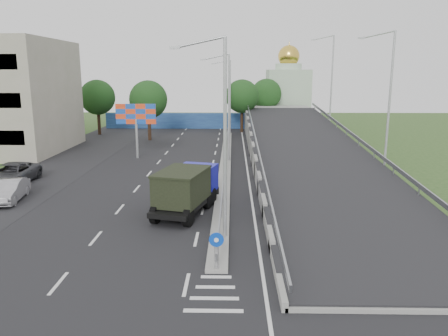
{
  "coord_description": "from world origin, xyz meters",
  "views": [
    {
      "loc": [
        0.68,
        -15.43,
        8.55
      ],
      "look_at": [
        0.1,
        13.49,
        2.2
      ],
      "focal_mm": 35.0,
      "sensor_mm": 36.0,
      "label": 1
    }
  ],
  "objects_px": {
    "lamp_post_far": "(229,93)",
    "parked_car_b": "(9,191)",
    "church": "(288,92)",
    "billboard": "(136,117)",
    "lamp_post_near": "(221,129)",
    "dump_truck": "(187,188)",
    "parked_car_c": "(11,174)",
    "sign_bollard": "(216,251)",
    "lamp_post_mid": "(227,102)"
  },
  "relations": [
    {
      "from": "lamp_post_far",
      "to": "lamp_post_near",
      "type": "bearing_deg",
      "value": -90.0
    },
    {
      "from": "lamp_post_far",
      "to": "church",
      "type": "distance_m",
      "value": 17.15
    },
    {
      "from": "lamp_post_near",
      "to": "lamp_post_far",
      "type": "xyz_separation_m",
      "value": [
        0.0,
        40.0,
        0.0
      ]
    },
    {
      "from": "lamp_post_near",
      "to": "lamp_post_far",
      "type": "bearing_deg",
      "value": 90.0
    },
    {
      "from": "parked_car_b",
      "to": "church",
      "type": "bearing_deg",
      "value": 53.91
    },
    {
      "from": "church",
      "to": "dump_truck",
      "type": "xyz_separation_m",
      "value": [
        -12.15,
        -49.36,
        -3.74
      ]
    },
    {
      "from": "lamp_post_near",
      "to": "dump_truck",
      "type": "bearing_deg",
      "value": 115.99
    },
    {
      "from": "billboard",
      "to": "parked_car_b",
      "type": "xyz_separation_m",
      "value": [
        -5.42,
        -15.25,
        -3.46
      ]
    },
    {
      "from": "parked_car_c",
      "to": "dump_truck",
      "type": "bearing_deg",
      "value": -24.48
    },
    {
      "from": "sign_bollard",
      "to": "lamp_post_mid",
      "type": "xyz_separation_m",
      "value": [
        0.11,
        23.83,
        4.77
      ]
    },
    {
      "from": "sign_bollard",
      "to": "parked_car_c",
      "type": "height_order",
      "value": "sign_bollard"
    },
    {
      "from": "church",
      "to": "parked_car_c",
      "type": "relative_size",
      "value": 2.35
    },
    {
      "from": "sign_bollard",
      "to": "parked_car_c",
      "type": "relative_size",
      "value": 0.28
    },
    {
      "from": "church",
      "to": "billboard",
      "type": "bearing_deg",
      "value": -120.7
    },
    {
      "from": "dump_truck",
      "to": "lamp_post_near",
      "type": "bearing_deg",
      "value": -49.47
    },
    {
      "from": "parked_car_b",
      "to": "lamp_post_near",
      "type": "bearing_deg",
      "value": -33.66
    },
    {
      "from": "lamp_post_near",
      "to": "parked_car_b",
      "type": "distance_m",
      "value": 16.81
    },
    {
      "from": "church",
      "to": "billboard",
      "type": "height_order",
      "value": "church"
    },
    {
      "from": "church",
      "to": "parked_car_b",
      "type": "xyz_separation_m",
      "value": [
        -24.42,
        -47.25,
        -4.58
      ]
    },
    {
      "from": "lamp_post_mid",
      "to": "lamp_post_far",
      "type": "distance_m",
      "value": 20.0
    },
    {
      "from": "parked_car_c",
      "to": "sign_bollard",
      "type": "bearing_deg",
      "value": -42.24
    },
    {
      "from": "sign_bollard",
      "to": "parked_car_c",
      "type": "xyz_separation_m",
      "value": [
        -16.53,
        15.01,
        -0.22
      ]
    },
    {
      "from": "dump_truck",
      "to": "parked_car_b",
      "type": "height_order",
      "value": "dump_truck"
    },
    {
      "from": "lamp_post_near",
      "to": "church",
      "type": "xyz_separation_m",
      "value": [
        9.89,
        54.0,
        -0.5
      ]
    },
    {
      "from": "sign_bollard",
      "to": "dump_truck",
      "type": "distance_m",
      "value": 8.75
    },
    {
      "from": "billboard",
      "to": "sign_bollard",
      "type": "bearing_deg",
      "value": -70.79
    },
    {
      "from": "lamp_post_far",
      "to": "dump_truck",
      "type": "bearing_deg",
      "value": -93.66
    },
    {
      "from": "sign_bollard",
      "to": "lamp_post_far",
      "type": "xyz_separation_m",
      "value": [
        0.11,
        43.83,
        4.77
      ]
    },
    {
      "from": "lamp_post_mid",
      "to": "parked_car_c",
      "type": "relative_size",
      "value": 1.71
    },
    {
      "from": "lamp_post_mid",
      "to": "lamp_post_far",
      "type": "xyz_separation_m",
      "value": [
        0.0,
        20.0,
        0.0
      ]
    },
    {
      "from": "billboard",
      "to": "dump_truck",
      "type": "bearing_deg",
      "value": -68.47
    },
    {
      "from": "lamp_post_near",
      "to": "dump_truck",
      "type": "xyz_separation_m",
      "value": [
        -2.26,
        4.64,
        -4.24
      ]
    },
    {
      "from": "lamp_post_near",
      "to": "parked_car_c",
      "type": "distance_m",
      "value": 20.67
    },
    {
      "from": "lamp_post_mid",
      "to": "dump_truck",
      "type": "distance_m",
      "value": 16.09
    },
    {
      "from": "lamp_post_far",
      "to": "parked_car_b",
      "type": "distance_m",
      "value": 36.64
    },
    {
      "from": "church",
      "to": "parked_car_c",
      "type": "xyz_separation_m",
      "value": [
        -26.53,
        -42.81,
        -4.49
      ]
    },
    {
      "from": "billboard",
      "to": "parked_car_c",
      "type": "distance_m",
      "value": 13.6
    },
    {
      "from": "lamp_post_near",
      "to": "lamp_post_mid",
      "type": "xyz_separation_m",
      "value": [
        0.0,
        20.0,
        0.0
      ]
    },
    {
      "from": "dump_truck",
      "to": "parked_car_c",
      "type": "height_order",
      "value": "dump_truck"
    },
    {
      "from": "dump_truck",
      "to": "church",
      "type": "bearing_deg",
      "value": 90.72
    },
    {
      "from": "lamp_post_mid",
      "to": "dump_truck",
      "type": "xyz_separation_m",
      "value": [
        -2.26,
        -15.36,
        -4.24
      ]
    },
    {
      "from": "lamp_post_near",
      "to": "church",
      "type": "bearing_deg",
      "value": 79.62
    },
    {
      "from": "lamp_post_far",
      "to": "parked_car_b",
      "type": "relative_size",
      "value": 2.28
    },
    {
      "from": "sign_bollard",
      "to": "lamp_post_near",
      "type": "distance_m",
      "value": 6.12
    },
    {
      "from": "sign_bollard",
      "to": "church",
      "type": "relative_size",
      "value": 0.12
    },
    {
      "from": "lamp_post_near",
      "to": "parked_car_c",
      "type": "height_order",
      "value": "lamp_post_near"
    },
    {
      "from": "dump_truck",
      "to": "parked_car_b",
      "type": "relative_size",
      "value": 1.54
    },
    {
      "from": "sign_bollard",
      "to": "lamp_post_mid",
      "type": "height_order",
      "value": "lamp_post_mid"
    },
    {
      "from": "dump_truck",
      "to": "parked_car_c",
      "type": "bearing_deg",
      "value": 170.07
    },
    {
      "from": "dump_truck",
      "to": "parked_car_c",
      "type": "xyz_separation_m",
      "value": [
        -14.38,
        6.55,
        -0.75
      ]
    }
  ]
}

